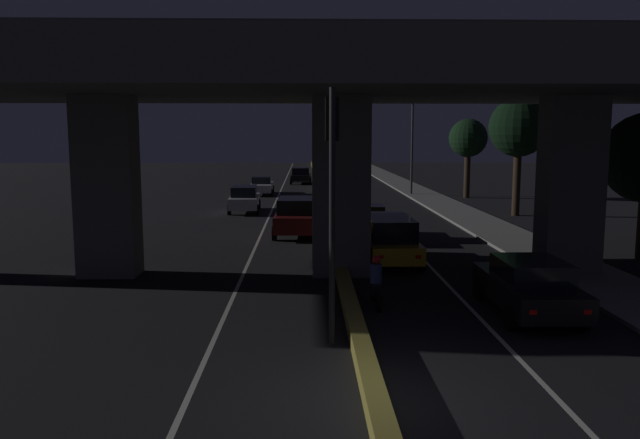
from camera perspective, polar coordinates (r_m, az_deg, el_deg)
name	(u,v)px	position (r m, az deg, el deg)	size (l,w,h in m)	color
ground_plane	(374,403)	(11.50, 4.92, -16.40)	(200.00, 200.00, 0.00)	black
lane_line_left_inner	(276,201)	(45.73, -4.02, 1.74)	(0.12, 126.00, 0.00)	beige
lane_line_right_inner	(367,200)	(45.90, 4.30, 1.76)	(0.12, 126.00, 0.00)	beige
median_divider	(322,198)	(45.67, 0.15, 1.98)	(0.40, 126.00, 0.36)	olive
sidewalk_right	(455,211)	(39.83, 12.26, 0.81)	(2.87, 126.00, 0.13)	gray
elevated_overpass	(330,82)	(20.98, 0.96, 12.42)	(37.36, 9.90, 8.42)	#5B5956
traffic_light_left_of_median	(332,173)	(13.78, 1.11, 4.30)	(0.30, 0.49, 5.72)	black
street_lamp	(408,138)	(49.91, 8.01, 7.37)	(2.48, 0.32, 7.55)	#2D2D30
car_black_lead	(528,286)	(17.40, 18.51, -5.75)	(2.00, 4.41, 1.50)	black
car_taxi_yellow_second	(389,238)	(23.24, 6.37, -1.70)	(1.99, 4.64, 1.72)	gold
car_taxi_yellow_third	(366,222)	(28.63, 4.22, -0.19)	(2.08, 4.52, 1.57)	gold
car_dark_red_lead_oncoming	(296,216)	(29.45, -2.19, 0.32)	(2.15, 4.44, 1.79)	#591414
car_white_second_oncoming	(245,198)	(38.93, -6.92, 1.92)	(1.97, 4.50, 1.61)	silver
car_white_third_oncoming	(262,186)	(50.63, -5.35, 3.11)	(1.89, 4.73, 1.43)	silver
car_black_fourth_oncoming	(301,175)	(62.13, -1.76, 4.08)	(2.12, 4.41, 1.58)	black
motorcycle_black_filtering_near	(376,285)	(17.36, 5.14, -5.94)	(0.32, 1.76, 1.43)	black
motorcycle_blue_filtering_mid	(365,250)	(22.46, 4.14, -2.79)	(0.33, 1.90, 1.47)	black
pedestrian_on_sidewalk	(553,240)	(23.82, 20.56, -1.78)	(0.38, 0.38, 1.72)	black
roadside_tree_kerbside_mid	(519,128)	(38.48, 17.72, 7.96)	(3.46, 3.46, 6.93)	#2D2116
roadside_tree_kerbside_far	(468,139)	(48.78, 13.39, 7.17)	(2.89, 2.89, 5.99)	#2D2116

